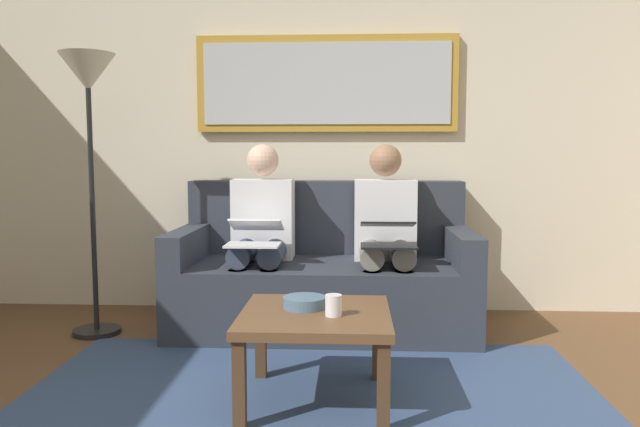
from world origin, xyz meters
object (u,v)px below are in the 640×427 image
Objects in this scene: coffee_table at (315,324)px; laptop_black at (388,234)px; cup at (333,305)px; couch at (324,276)px; bowl at (305,302)px; laptop_white at (255,233)px; standing_lamp at (89,104)px; person_right at (261,230)px; framed_mirror at (326,84)px; person_left at (386,231)px.

laptop_black is (-0.36, -0.90, 0.28)m from coffee_table.
couch is at bearing -85.41° from cup.
bowl reaches higher than coffee_table.
laptop_white is (0.77, -0.01, -0.01)m from laptop_black.
standing_lamp reaches higher than laptop_black.
person_right is at bearing 10.07° from couch.
framed_mirror is 1.52m from standing_lamp.
couch is at bearing -168.86° from standing_lamp.
standing_lamp is (0.97, -0.04, 0.75)m from laptop_white.
cup is 1.02m from laptop_black.
bowl is at bearing 69.25° from person_left.
person_left is 0.69× the size of standing_lamp.
laptop_white is (0.35, -0.85, 0.19)m from bowl.
cup is (-0.10, 1.67, -1.10)m from framed_mirror.
framed_mirror is 1.06× the size of standing_lamp.
coffee_table is at bearing 114.10° from laptop_white.
person_left is at bearing -103.02° from cup.
bowl is 0.17× the size of person_right.
framed_mirror is 2.01m from coffee_table.
standing_lamp is at bearing -1.67° from laptop_black.
coffee_table is 1.91× the size of laptop_white.
standing_lamp is at bearing -34.56° from coffee_table.
framed_mirror reaches higher than couch.
couch reaches higher than bowl.
person_left reaches higher than bowl.
couch is 1.74m from standing_lamp.
person_right is 0.24m from laptop_white.
person_left is at bearing 180.00° from person_right.
cup is at bearing 116.60° from laptop_white.
bowl is 1.16m from person_right.
coffee_table is 1.92× the size of laptop_black.
framed_mirror reaches higher than person_left.
laptop_white is (0.00, 0.24, 0.01)m from person_right.
person_left is at bearing -110.75° from bowl.
person_left reaches higher than laptop_white.
person_right is at bearing 50.02° from framed_mirror.
laptop_black is at bearing 178.33° from standing_lamp.
couch is at bearing -10.07° from person_left.
framed_mirror is 9.23× the size of bowl.
cup is (-0.08, 0.06, 0.10)m from coffee_table.
laptop_black is at bearing 179.38° from laptop_white.
laptop_black is at bearing 90.00° from person_left.
cup is 1.25m from person_left.
laptop_white reaches higher than bowl.
coffee_table is 7.13× the size of cup.
bowl is at bearing 146.22° from standing_lamp.
person_left is (-0.38, 0.07, 0.30)m from couch.
standing_lamp is at bearing 25.81° from framed_mirror.
laptop_white reaches higher than cup.
bowl is at bearing 63.81° from laptop_black.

